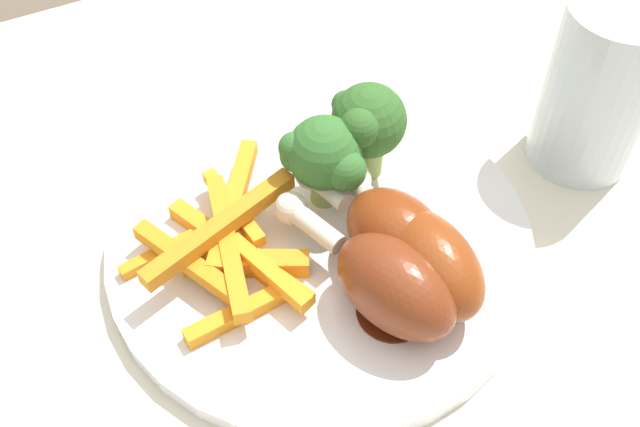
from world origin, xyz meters
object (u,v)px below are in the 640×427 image
at_px(dinner_plate, 320,241).
at_px(water_glass, 600,87).
at_px(carrot_fries_pile, 229,246).
at_px(broccoli_floret_front, 323,155).
at_px(broccoli_floret_middle, 366,123).
at_px(chicken_drumstick_near, 388,282).
at_px(dining_table, 389,371).
at_px(chicken_drumstick_far, 385,234).
at_px(chicken_drumstick_extra, 425,258).

height_order(dinner_plate, water_glass, water_glass).
xyz_separation_m(dinner_plate, carrot_fries_pile, (0.05, -0.01, 0.02)).
relative_size(dinner_plate, broccoli_floret_front, 4.05).
bearing_deg(dinner_plate, carrot_fries_pile, -8.94).
distance_m(broccoli_floret_middle, chicken_drumstick_near, 0.10).
distance_m(dining_table, water_glass, 0.23).
bearing_deg(chicken_drumstick_near, dinner_plate, -80.91).
bearing_deg(chicken_drumstick_far, broccoli_floret_front, -79.69).
distance_m(broccoli_floret_middle, carrot_fries_pile, 0.11).
height_order(carrot_fries_pile, water_glass, water_glass).
bearing_deg(broccoli_floret_middle, dinner_plate, 35.28).
distance_m(broccoli_floret_front, carrot_fries_pile, 0.07).
bearing_deg(carrot_fries_pile, broccoli_floret_front, -167.04).
bearing_deg(carrot_fries_pile, dinner_plate, 171.06).
bearing_deg(chicken_drumstick_extra, dinner_plate, -58.01).
relative_size(chicken_drumstick_far, water_glass, 0.97).
bearing_deg(broccoli_floret_front, broccoli_floret_middle, -163.60).
distance_m(broccoli_floret_front, chicken_drumstick_extra, 0.08).
relative_size(broccoli_floret_middle, chicken_drumstick_far, 0.59).
bearing_deg(broccoli_floret_front, dinner_plate, 59.29).
height_order(chicken_drumstick_far, chicken_drumstick_extra, chicken_drumstick_extra).
bearing_deg(dinner_plate, dining_table, 122.69).
distance_m(broccoli_floret_middle, chicken_drumstick_far, 0.07).
bearing_deg(water_glass, chicken_drumstick_far, 8.63).
relative_size(broccoli_floret_front, carrot_fries_pile, 0.49).
bearing_deg(water_glass, broccoli_floret_front, -9.97).
height_order(broccoli_floret_middle, chicken_drumstick_far, broccoli_floret_middle).
xyz_separation_m(dinner_plate, broccoli_floret_front, (-0.01, -0.02, 0.05)).
distance_m(broccoli_floret_front, chicken_drumstick_far, 0.06).
distance_m(dinner_plate, chicken_drumstick_far, 0.05).
height_order(carrot_fries_pile, chicken_drumstick_extra, chicken_drumstick_extra).
xyz_separation_m(dining_table, chicken_drumstick_near, (0.02, 0.01, 0.14)).
distance_m(dinner_plate, water_glass, 0.20).
xyz_separation_m(dining_table, dinner_plate, (0.03, -0.05, 0.11)).
bearing_deg(dining_table, dinner_plate, -57.31).
xyz_separation_m(dining_table, water_glass, (-0.16, -0.04, 0.16)).
height_order(dining_table, broccoli_floret_middle, broccoli_floret_middle).
relative_size(dining_table, chicken_drumstick_far, 10.85).
xyz_separation_m(chicken_drumstick_far, water_glass, (-0.16, -0.02, 0.02)).
height_order(dining_table, chicken_drumstick_extra, chicken_drumstick_extra).
bearing_deg(chicken_drumstick_far, broccoli_floret_middle, -109.78).
distance_m(dinner_plate, broccoli_floret_middle, 0.08).
distance_m(carrot_fries_pile, chicken_drumstick_extra, 0.11).
height_order(broccoli_floret_front, water_glass, water_glass).
distance_m(carrot_fries_pile, water_glass, 0.24).
distance_m(dinner_plate, carrot_fries_pile, 0.06).
xyz_separation_m(chicken_drumstick_near, water_glass, (-0.18, -0.05, 0.02)).
bearing_deg(dinner_plate, broccoli_floret_middle, -144.72).
bearing_deg(carrot_fries_pile, dining_table, 146.72).
relative_size(carrot_fries_pile, water_glass, 1.09).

